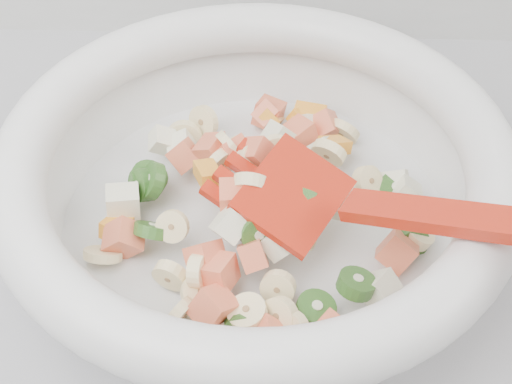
{
  "coord_description": "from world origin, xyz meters",
  "views": [
    {
      "loc": [
        0.02,
        1.08,
        1.34
      ],
      "look_at": [
        0.01,
        1.47,
        0.95
      ],
      "focal_mm": 55.0,
      "sensor_mm": 36.0,
      "label": 1
    }
  ],
  "objects": [
    {
      "name": "mixing_bowl",
      "position": [
        0.01,
        1.47,
        0.95
      ],
      "size": [
        0.45,
        0.36,
        0.15
      ],
      "color": "white",
      "rests_on": "counter"
    }
  ]
}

